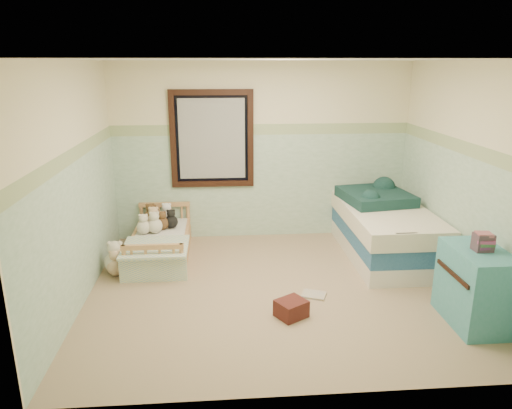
{
  "coord_description": "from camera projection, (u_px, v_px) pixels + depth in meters",
  "views": [
    {
      "loc": [
        -0.61,
        -4.85,
        2.47
      ],
      "look_at": [
        -0.2,
        0.35,
        0.91
      ],
      "focal_mm": 33.27,
      "sensor_mm": 36.0,
      "label": 1
    }
  ],
  "objects": [
    {
      "name": "extra_plush_3",
      "position": [
        155.0,
        226.0,
        6.26
      ],
      "size": [
        0.2,
        0.2,
        0.2
      ],
      "primitive_type": "sphere",
      "color": "beige",
      "rests_on": "toddler_mattress"
    },
    {
      "name": "twin_bed_frame",
      "position": [
        383.0,
        247.0,
        6.33
      ],
      "size": [
        0.98,
        1.95,
        0.22
      ],
      "primitive_type": "cube",
      "color": "white",
      "rests_on": "floor"
    },
    {
      "name": "wall_left",
      "position": [
        74.0,
        187.0,
        4.87
      ],
      "size": [
        0.04,
        3.6,
        2.5
      ],
      "primitive_type": "cube",
      "color": "beige",
      "rests_on": "floor"
    },
    {
      "name": "plush_floor_tan",
      "position": [
        116.0,
        267.0,
        5.72
      ],
      "size": [
        0.22,
        0.22,
        0.22
      ],
      "primitive_type": "sphere",
      "color": "#D9B38A",
      "rests_on": "floor"
    },
    {
      "name": "extra_plush_4",
      "position": [
        151.0,
        217.0,
        6.63
      ],
      "size": [
        0.2,
        0.2,
        0.2
      ],
      "primitive_type": "sphere",
      "color": "brown",
      "rests_on": "toddler_mattress"
    },
    {
      "name": "wall_right",
      "position": [
        467.0,
        179.0,
        5.19
      ],
      "size": [
        0.04,
        3.6,
        2.5
      ],
      "primitive_type": "cube",
      "color": "beige",
      "rests_on": "floor"
    },
    {
      "name": "plush_bed_brown",
      "position": [
        153.0,
        217.0,
        6.64
      ],
      "size": [
        0.18,
        0.18,
        0.18
      ],
      "primitive_type": "sphere",
      "color": "brown",
      "rests_on": "toddler_mattress"
    },
    {
      "name": "plush_bed_dark",
      "position": [
        171.0,
        222.0,
        6.45
      ],
      "size": [
        0.18,
        0.18,
        0.18
      ],
      "primitive_type": "sphere",
      "color": "black",
      "rests_on": "toddler_mattress"
    },
    {
      "name": "patchwork_quilt",
      "position": [
        155.0,
        247.0,
        5.76
      ],
      "size": [
        0.79,
        0.73,
        0.03
      ],
      "primitive_type": "cube",
      "color": "#7FADC9",
      "rests_on": "toddler_mattress"
    },
    {
      "name": "toddler_bed_frame",
      "position": [
        161.0,
        250.0,
        6.26
      ],
      "size": [
        0.73,
        1.45,
        0.19
      ],
      "primitive_type": "cube",
      "color": "#AD7B41",
      "rests_on": "floor"
    },
    {
      "name": "border_strip",
      "position": [
        262.0,
        129.0,
        6.64
      ],
      "size": [
        4.2,
        0.01,
        0.15
      ],
      "primitive_type": "cube",
      "color": "#507251",
      "rests_on": "wall_back"
    },
    {
      "name": "extra_plush_1",
      "position": [
        154.0,
        222.0,
        6.44
      ],
      "size": [
        0.17,
        0.17,
        0.17
      ],
      "primitive_type": "sphere",
      "color": "brown",
      "rests_on": "toddler_mattress"
    },
    {
      "name": "floor_book",
      "position": [
        314.0,
        295.0,
        5.24
      ],
      "size": [
        0.31,
        0.28,
        0.02
      ],
      "primitive_type": "cube",
      "rotation": [
        0.0,
        0.0,
        -0.4
      ],
      "color": "yellow",
      "rests_on": "floor"
    },
    {
      "name": "plush_floor_cream",
      "position": [
        116.0,
        262.0,
        5.78
      ],
      "size": [
        0.28,
        0.28,
        0.28
      ],
      "primitive_type": "sphere",
      "color": "beige",
      "rests_on": "floor"
    },
    {
      "name": "wall_front",
      "position": [
        308.0,
        245.0,
        3.31
      ],
      "size": [
        4.2,
        0.04,
        2.5
      ],
      "primitive_type": "cube",
      "color": "beige",
      "rests_on": "floor"
    },
    {
      "name": "window_frame",
      "position": [
        212.0,
        139.0,
        6.6
      ],
      "size": [
        1.16,
        0.06,
        1.36
      ],
      "primitive_type": "cube",
      "color": "black",
      "rests_on": "wall_back"
    },
    {
      "name": "plush_bed_white",
      "position": [
        167.0,
        216.0,
        6.65
      ],
      "size": [
        0.2,
        0.2,
        0.2
      ],
      "primitive_type": "sphere",
      "color": "white",
      "rests_on": "toddler_mattress"
    },
    {
      "name": "teal_blanket",
      "position": [
        375.0,
        196.0,
        6.44
      ],
      "size": [
        0.95,
        0.99,
        0.14
      ],
      "primitive_type": "cube",
      "rotation": [
        0.0,
        0.0,
        0.15
      ],
      "color": "black",
      "rests_on": "twin_mattress"
    },
    {
      "name": "toddler_mattress",
      "position": [
        160.0,
        240.0,
        6.22
      ],
      "size": [
        0.66,
        1.39,
        0.12
      ],
      "primitive_type": "cube",
      "color": "silver",
      "rests_on": "toddler_bed_frame"
    },
    {
      "name": "wall_back",
      "position": [
        262.0,
        152.0,
        6.75
      ],
      "size": [
        4.2,
        0.04,
        2.5
      ],
      "primitive_type": "cube",
      "color": "beige",
      "rests_on": "floor"
    },
    {
      "name": "book_stack",
      "position": [
        483.0,
        242.0,
        4.45
      ],
      "size": [
        0.17,
        0.13,
        0.17
      ],
      "primitive_type": "cube",
      "rotation": [
        0.0,
        0.0,
        0.02
      ],
      "color": "brown",
      "rests_on": "dresser"
    },
    {
      "name": "wainscot_mint",
      "position": [
        262.0,
        186.0,
        6.88
      ],
      "size": [
        4.2,
        0.01,
        1.5
      ],
      "primitive_type": "cube",
      "color": "#8CB094",
      "rests_on": "floor"
    },
    {
      "name": "dresser",
      "position": [
        476.0,
        287.0,
        4.6
      ],
      "size": [
        0.48,
        0.77,
        0.77
      ],
      "primitive_type": "cube",
      "color": "teal",
      "rests_on": "floor"
    },
    {
      "name": "ceiling",
      "position": [
        279.0,
        59.0,
        4.67
      ],
      "size": [
        4.2,
        3.6,
        0.02
      ],
      "primitive_type": "cube",
      "color": "silver",
      "rests_on": "wall_back"
    },
    {
      "name": "floor",
      "position": [
        276.0,
        290.0,
        5.39
      ],
      "size": [
        4.2,
        3.6,
        0.02
      ],
      "primitive_type": "cube",
      "color": "#9A8363",
      "rests_on": "ground"
    },
    {
      "name": "red_pillow",
      "position": [
        291.0,
        308.0,
        4.79
      ],
      "size": [
        0.37,
        0.36,
        0.18
      ],
      "primitive_type": "cube",
      "rotation": [
        0.0,
        0.0,
        0.55
      ],
      "color": "maroon",
      "rests_on": "floor"
    },
    {
      "name": "extra_plush_2",
      "position": [
        163.0,
        223.0,
        6.39
      ],
      "size": [
        0.17,
        0.17,
        0.17
      ],
      "primitive_type": "sphere",
      "color": "brown",
      "rests_on": "toddler_mattress"
    },
    {
      "name": "plush_bed_tan",
      "position": [
        154.0,
        221.0,
        6.43
      ],
      "size": [
        0.21,
        0.21,
        0.21
      ],
      "primitive_type": "sphere",
      "color": "#D9B38A",
      "rests_on": "toddler_mattress"
    },
    {
      "name": "twin_boxspring",
      "position": [
        384.0,
        231.0,
        6.27
      ],
      "size": [
        0.98,
        1.95,
        0.22
      ],
      "primitive_type": "cube",
      "color": "navy",
      "rests_on": "twin_bed_frame"
    },
    {
      "name": "extra_plush_0",
      "position": [
        144.0,
        227.0,
        6.23
      ],
      "size": [
        0.19,
        0.19,
        0.19
      ],
      "primitive_type": "sphere",
      "color": "beige",
      "rests_on": "toddler_mattress"
    },
    {
      "name": "twin_mattress",
      "position": [
        385.0,
        216.0,
        6.21
      ],
      "size": [
        1.01,
        1.99,
        0.22
      ],
      "primitive_type": "cube",
      "color": "silver",
      "rests_on": "twin_boxspring"
    },
    {
      "name": "window_blinds",
      "position": [
        212.0,
        139.0,
        6.61
      ],
      "size": [
        0.92,
        0.01,
        1.12
      ],
      "primitive_type": "cube",
      "color": "#B4B5B0",
      "rests_on": "window_frame"
    }
  ]
}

